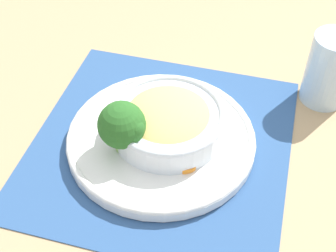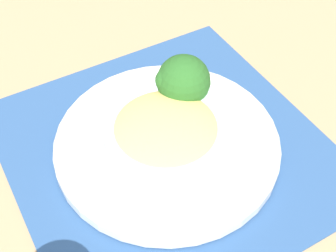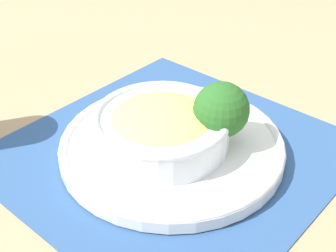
# 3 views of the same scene
# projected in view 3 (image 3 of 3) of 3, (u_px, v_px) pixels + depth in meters

# --- Properties ---
(ground_plane) EXTENTS (4.00, 4.00, 0.00)m
(ground_plane) POSITION_uv_depth(u_px,v_px,m) (172.00, 154.00, 0.63)
(ground_plane) COLOR tan
(placemat) EXTENTS (0.44, 0.45, 0.00)m
(placemat) POSITION_uv_depth(u_px,v_px,m) (172.00, 152.00, 0.63)
(placemat) COLOR #2D5184
(placemat) RESTS_ON ground_plane
(plate) EXTENTS (0.30, 0.30, 0.02)m
(plate) POSITION_uv_depth(u_px,v_px,m) (172.00, 144.00, 0.62)
(plate) COLOR white
(plate) RESTS_ON placemat
(bowl) EXTENTS (0.18, 0.18, 0.05)m
(bowl) POSITION_uv_depth(u_px,v_px,m) (161.00, 126.00, 0.60)
(bowl) COLOR silver
(bowl) RESTS_ON plate
(broccoli_floret) EXTENTS (0.07, 0.07, 0.09)m
(broccoli_floret) POSITION_uv_depth(u_px,v_px,m) (221.00, 110.00, 0.59)
(broccoli_floret) COLOR #759E51
(broccoli_floret) RESTS_ON plate
(carrot_slice_near) EXTENTS (0.05, 0.05, 0.01)m
(carrot_slice_near) POSITION_uv_depth(u_px,v_px,m) (167.00, 113.00, 0.67)
(carrot_slice_near) COLOR orange
(carrot_slice_near) RESTS_ON plate
(carrot_slice_middle) EXTENTS (0.05, 0.05, 0.01)m
(carrot_slice_middle) POSITION_uv_depth(u_px,v_px,m) (153.00, 115.00, 0.66)
(carrot_slice_middle) COLOR orange
(carrot_slice_middle) RESTS_ON plate
(carrot_slice_far) EXTENTS (0.05, 0.05, 0.01)m
(carrot_slice_far) POSITION_uv_depth(u_px,v_px,m) (140.00, 120.00, 0.65)
(carrot_slice_far) COLOR orange
(carrot_slice_far) RESTS_ON plate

